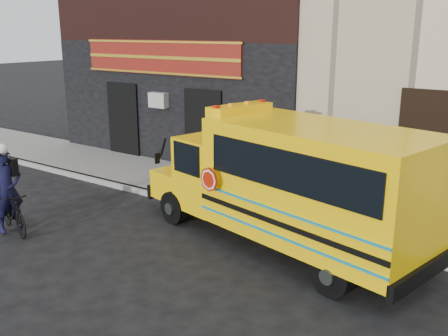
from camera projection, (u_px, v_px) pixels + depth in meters
ground at (171, 255)px, 10.37m from camera, size 120.00×120.00×0.00m
curb at (239, 215)px, 12.41m from camera, size 40.00×0.20×0.15m
sidewalk at (269, 199)px, 13.60m from camera, size 40.00×3.00×0.15m
school_bus at (292, 181)px, 10.29m from camera, size 7.20×3.65×2.92m
bicycle at (13, 212)px, 11.43m from camera, size 1.73×0.90×1.00m
cyclist at (7, 192)px, 11.31m from camera, size 0.60×0.79×1.93m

